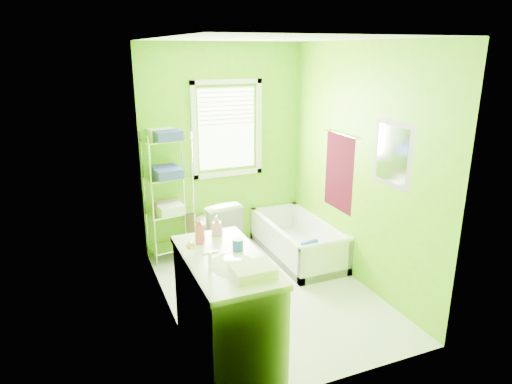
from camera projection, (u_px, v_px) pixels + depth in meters
name	position (u px, v px, depth m)	size (l,w,h in m)	color
ground	(269.00, 292.00, 4.92)	(2.90, 2.90, 0.00)	silver
room_envelope	(270.00, 152.00, 4.46)	(2.14, 2.94, 2.62)	#61AB08
window	(227.00, 124.00, 5.71)	(0.92, 0.05, 1.22)	white
door	(197.00, 263.00, 3.36)	(0.09, 0.80, 2.00)	white
right_wall_decor	(359.00, 165.00, 4.89)	(0.04, 1.48, 1.17)	#3E0712
bathtub	(298.00, 245.00, 5.73)	(0.68, 1.47, 0.47)	white
toilet	(214.00, 228.00, 5.65)	(0.44, 0.77, 0.78)	white
vanity	(227.00, 305.00, 3.78)	(0.62, 1.21, 1.14)	white
wire_shelf_unit	(169.00, 182.00, 5.47)	(0.58, 0.47, 1.62)	silver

